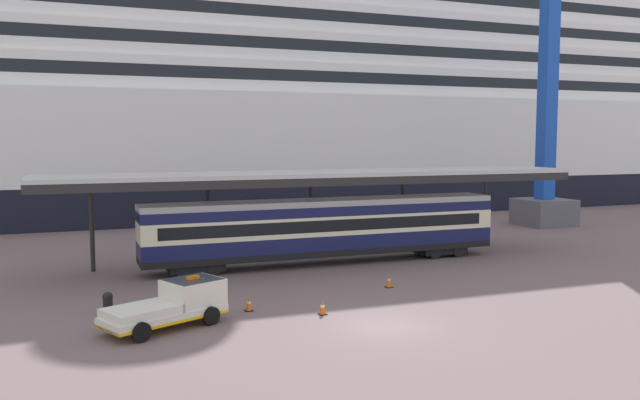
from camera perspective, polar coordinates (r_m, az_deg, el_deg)
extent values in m
plane|color=#6E5A5C|center=(28.52, 5.56, -10.83)|extent=(400.00, 400.00, 0.00)
cube|color=black|center=(77.45, -5.06, 0.84)|extent=(149.86, 29.15, 3.70)
cube|color=white|center=(77.21, -5.10, 5.41)|extent=(149.86, 29.15, 8.63)
cube|color=white|center=(77.43, -5.14, 9.74)|extent=(137.87, 26.82, 3.06)
cube|color=black|center=(64.76, -1.82, 10.75)|extent=(131.88, 0.12, 1.10)
cube|color=white|center=(77.73, -5.16, 11.99)|extent=(132.36, 25.74, 3.06)
cube|color=black|center=(65.62, -1.99, 13.37)|extent=(126.60, 0.12, 1.10)
cube|color=white|center=(78.14, -5.18, 14.22)|extent=(126.84, 24.67, 3.06)
cube|color=black|center=(66.61, -2.16, 15.92)|extent=(121.33, 0.12, 1.10)
cube|color=white|center=(78.67, -5.20, 16.43)|extent=(121.33, 23.60, 3.06)
cube|color=silver|center=(41.72, 0.20, 2.32)|extent=(34.71, 5.20, 0.25)
cube|color=#252525|center=(39.42, 1.52, 1.59)|extent=(34.71, 0.20, 0.50)
cylinder|color=#252525|center=(41.35, -19.22, -2.08)|extent=(0.28, 0.28, 5.59)
cylinder|color=#252525|center=(42.14, -9.74, -1.72)|extent=(0.28, 0.28, 5.59)
cylinder|color=#252525|center=(44.02, -0.85, -1.34)|extent=(0.28, 0.28, 5.59)
cylinder|color=#252525|center=(46.86, 7.14, -0.97)|extent=(0.28, 0.28, 5.59)
cylinder|color=#252525|center=(50.50, 14.10, -0.64)|extent=(0.28, 0.28, 5.59)
cube|color=black|center=(41.80, 0.44, -4.40)|extent=(23.00, 2.80, 0.40)
cube|color=#141947|center=(41.69, 0.44, -3.52)|extent=(23.00, 2.80, 0.90)
cube|color=beige|center=(41.54, 0.44, -2.08)|extent=(23.00, 2.80, 1.20)
cube|color=black|center=(40.28, 1.16, -2.25)|extent=(21.16, 0.08, 0.72)
cube|color=#141947|center=(41.44, 0.45, -0.85)|extent=(23.00, 2.80, 0.60)
cube|color=#AFAFAF|center=(41.39, 0.45, -0.19)|extent=(23.00, 2.69, 0.36)
cube|color=black|center=(39.64, -10.81, -5.62)|extent=(3.20, 2.35, 0.50)
cylinder|color=black|center=(38.36, -11.83, -6.05)|extent=(0.84, 0.12, 0.84)
cylinder|color=black|center=(38.68, -9.18, -5.91)|extent=(0.84, 0.12, 0.84)
cube|color=black|center=(45.52, 10.21, -4.19)|extent=(3.20, 2.35, 0.50)
cylinder|color=black|center=(44.07, 10.00, -4.54)|extent=(0.84, 0.12, 0.84)
cylinder|color=black|center=(45.02, 11.97, -4.36)|extent=(0.84, 0.12, 0.84)
cube|color=silver|center=(28.65, -13.39, -9.67)|extent=(5.56, 3.96, 0.36)
cube|color=#F2B20C|center=(28.69, -13.38, -9.92)|extent=(5.57, 3.98, 0.12)
cube|color=silver|center=(29.25, -10.98, -7.84)|extent=(2.88, 2.69, 1.10)
cube|color=#19232D|center=(29.17, -10.99, -7.17)|extent=(2.65, 2.53, 0.44)
cube|color=orange|center=(29.11, -11.00, -6.63)|extent=(0.59, 0.41, 0.16)
cube|color=silver|center=(28.05, -15.23, -9.28)|extent=(3.44, 2.95, 0.36)
cylinder|color=black|center=(30.38, -11.70, -9.12)|extent=(0.83, 0.56, 0.80)
cylinder|color=black|center=(28.79, -9.46, -9.89)|extent=(0.83, 0.56, 0.80)
cylinder|color=black|center=(28.74, -17.31, -10.09)|extent=(0.83, 0.56, 0.80)
cylinder|color=black|center=(27.05, -15.27, -11.02)|extent=(0.83, 0.56, 0.80)
cube|color=black|center=(30.89, -6.21, -9.52)|extent=(0.36, 0.36, 0.04)
cone|color=#EA590F|center=(30.81, -6.21, -8.90)|extent=(0.30, 0.30, 0.65)
cylinder|color=white|center=(30.80, -6.22, -8.84)|extent=(0.17, 0.17, 0.09)
cube|color=black|center=(30.11, 0.22, -9.89)|extent=(0.36, 0.36, 0.04)
cone|color=#EA590F|center=(30.03, 0.22, -9.28)|extent=(0.30, 0.30, 0.62)
cylinder|color=white|center=(30.02, 0.22, -9.23)|extent=(0.17, 0.17, 0.09)
cube|color=black|center=(35.54, 6.02, -7.54)|extent=(0.36, 0.36, 0.04)
cone|color=#EA590F|center=(35.46, 6.02, -6.96)|extent=(0.30, 0.30, 0.70)
cylinder|color=white|center=(35.45, 6.02, -6.90)|extent=(0.17, 0.17, 0.10)
cube|color=#595960|center=(63.58, 18.87, -1.00)|extent=(4.40, 4.40, 2.40)
cube|color=blue|center=(63.97, 19.33, 13.91)|extent=(1.30, 1.30, 30.72)
cylinder|color=black|center=(31.93, -17.96, -8.65)|extent=(0.44, 0.44, 0.70)
sphere|color=black|center=(31.84, -17.97, -8.01)|extent=(0.48, 0.48, 0.48)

